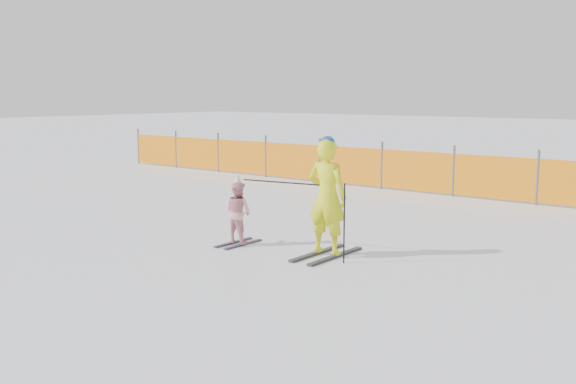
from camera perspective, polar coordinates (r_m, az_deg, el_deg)
The scene contains 5 objects.
ground at distance 9.57m, azimuth -1.88°, elevation -6.29°, with size 120.00×120.00×0.00m, color white.
adult at distance 9.79m, azimuth 3.49°, elevation -0.41°, with size 0.68×1.37×1.85m.
child at distance 10.62m, azimuth -4.48°, elevation -1.74°, with size 0.50×0.87×1.21m.
ski_poles at distance 9.78m, azimuth 1.89°, elevation -0.78°, with size 1.93×0.27×1.19m.
safety_fence at distance 18.40m, azimuth 1.49°, elevation 2.72°, with size 15.05×0.06×1.25m.
Camera 1 is at (5.99, -7.03, 2.47)m, focal length 40.00 mm.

